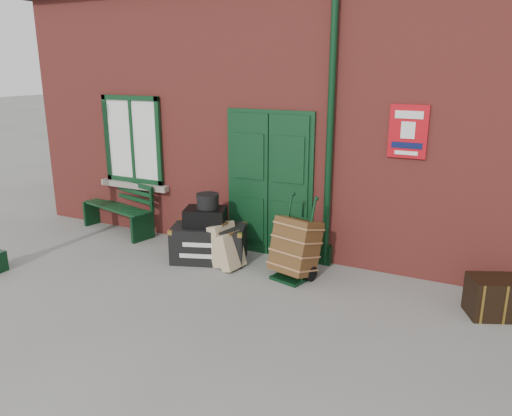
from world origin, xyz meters
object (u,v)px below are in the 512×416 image
Objects in this scene: porter_trolley at (295,247)px; dark_trunk at (498,297)px; houdini_trunk at (209,243)px; bench at (120,205)px.

dark_trunk is (2.58, 0.01, -0.20)m from porter_trolley.
bench is at bearing 146.92° from houdini_trunk.
dark_trunk is (4.00, 0.00, -0.03)m from houdini_trunk.
dark_trunk is (6.17, -0.52, -0.23)m from bench.
porter_trolley is (3.59, -0.53, -0.03)m from bench.
houdini_trunk is 0.95× the size of porter_trolley.
houdini_trunk is 1.43m from porter_trolley.
houdini_trunk is at bearing 0.86° from bench.
porter_trolley reaches higher than houdini_trunk.
porter_trolley is 1.73× the size of dark_trunk.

